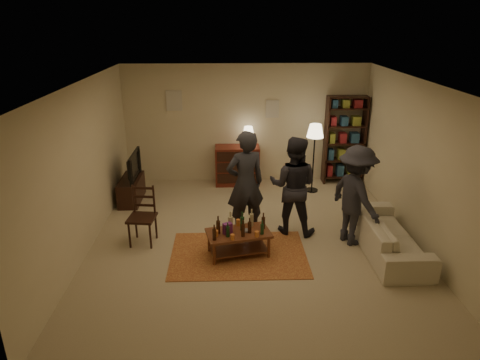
{
  "coord_description": "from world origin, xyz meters",
  "views": [
    {
      "loc": [
        -0.43,
        -6.57,
        3.65
      ],
      "look_at": [
        -0.22,
        0.1,
        1.09
      ],
      "focal_mm": 32.0,
      "sensor_mm": 36.0,
      "label": 1
    }
  ],
  "objects_px": {
    "dining_chair": "(143,213)",
    "bookshelf": "(344,139)",
    "tv_stand": "(131,184)",
    "dresser": "(238,164)",
    "coffee_table": "(238,234)",
    "floor_lamp": "(315,135)",
    "person_by_sofa": "(356,196)",
    "person_right": "(293,186)",
    "sofa": "(388,234)",
    "person_left": "(245,184)"
  },
  "relations": [
    {
      "from": "dining_chair",
      "to": "person_by_sofa",
      "type": "relative_size",
      "value": 0.59
    },
    {
      "from": "dining_chair",
      "to": "bookshelf",
      "type": "height_order",
      "value": "bookshelf"
    },
    {
      "from": "floor_lamp",
      "to": "person_left",
      "type": "bearing_deg",
      "value": -129.28
    },
    {
      "from": "dresser",
      "to": "sofa",
      "type": "distance_m",
      "value": 3.93
    },
    {
      "from": "dining_chair",
      "to": "tv_stand",
      "type": "xyz_separation_m",
      "value": [
        -0.57,
        1.76,
        -0.15
      ]
    },
    {
      "from": "coffee_table",
      "to": "dining_chair",
      "type": "height_order",
      "value": "dining_chair"
    },
    {
      "from": "dining_chair",
      "to": "person_left",
      "type": "height_order",
      "value": "person_left"
    },
    {
      "from": "dining_chair",
      "to": "floor_lamp",
      "type": "height_order",
      "value": "floor_lamp"
    },
    {
      "from": "tv_stand",
      "to": "person_by_sofa",
      "type": "relative_size",
      "value": 0.61
    },
    {
      "from": "dresser",
      "to": "person_right",
      "type": "relative_size",
      "value": 0.77
    },
    {
      "from": "coffee_table",
      "to": "floor_lamp",
      "type": "distance_m",
      "value": 3.32
    },
    {
      "from": "dining_chair",
      "to": "sofa",
      "type": "bearing_deg",
      "value": 0.38
    },
    {
      "from": "dining_chair",
      "to": "tv_stand",
      "type": "relative_size",
      "value": 0.96
    },
    {
      "from": "coffee_table",
      "to": "bookshelf",
      "type": "xyz_separation_m",
      "value": [
        2.51,
        3.25,
        0.66
      ]
    },
    {
      "from": "coffee_table",
      "to": "tv_stand",
      "type": "xyz_separation_m",
      "value": [
        -2.18,
        2.27,
        0.01
      ]
    },
    {
      "from": "person_left",
      "to": "person_right",
      "type": "distance_m",
      "value": 0.84
    },
    {
      "from": "dining_chair",
      "to": "tv_stand",
      "type": "height_order",
      "value": "tv_stand"
    },
    {
      "from": "person_left",
      "to": "person_right",
      "type": "height_order",
      "value": "person_left"
    },
    {
      "from": "coffee_table",
      "to": "person_right",
      "type": "bearing_deg",
      "value": 39.14
    },
    {
      "from": "tv_stand",
      "to": "person_left",
      "type": "xyz_separation_m",
      "value": [
        2.32,
        -1.49,
        0.56
      ]
    },
    {
      "from": "coffee_table",
      "to": "floor_lamp",
      "type": "bearing_deg",
      "value": 57.55
    },
    {
      "from": "dresser",
      "to": "person_by_sofa",
      "type": "relative_size",
      "value": 0.79
    },
    {
      "from": "bookshelf",
      "to": "person_by_sofa",
      "type": "relative_size",
      "value": 1.17
    },
    {
      "from": "dining_chair",
      "to": "bookshelf",
      "type": "distance_m",
      "value": 4.97
    },
    {
      "from": "person_right",
      "to": "person_by_sofa",
      "type": "bearing_deg",
      "value": 174.57
    },
    {
      "from": "dining_chair",
      "to": "sofa",
      "type": "relative_size",
      "value": 0.49
    },
    {
      "from": "dresser",
      "to": "floor_lamp",
      "type": "bearing_deg",
      "value": -16.38
    },
    {
      "from": "tv_stand",
      "to": "sofa",
      "type": "distance_m",
      "value": 5.14
    },
    {
      "from": "tv_stand",
      "to": "person_right",
      "type": "bearing_deg",
      "value": -24.94
    },
    {
      "from": "dresser",
      "to": "floor_lamp",
      "type": "distance_m",
      "value": 1.89
    },
    {
      "from": "sofa",
      "to": "person_by_sofa",
      "type": "relative_size",
      "value": 1.21
    },
    {
      "from": "floor_lamp",
      "to": "person_right",
      "type": "bearing_deg",
      "value": -111.12
    },
    {
      "from": "coffee_table",
      "to": "bookshelf",
      "type": "bearing_deg",
      "value": 52.29
    },
    {
      "from": "bookshelf",
      "to": "person_right",
      "type": "relative_size",
      "value": 1.14
    },
    {
      "from": "dining_chair",
      "to": "person_right",
      "type": "distance_m",
      "value": 2.63
    },
    {
      "from": "sofa",
      "to": "person_by_sofa",
      "type": "xyz_separation_m",
      "value": [
        -0.5,
        0.31,
        0.56
      ]
    },
    {
      "from": "dresser",
      "to": "floor_lamp",
      "type": "height_order",
      "value": "floor_lamp"
    },
    {
      "from": "sofa",
      "to": "person_by_sofa",
      "type": "height_order",
      "value": "person_by_sofa"
    },
    {
      "from": "tv_stand",
      "to": "dresser",
      "type": "xyz_separation_m",
      "value": [
        2.25,
        0.91,
        0.09
      ]
    },
    {
      "from": "person_right",
      "to": "person_left",
      "type": "bearing_deg",
      "value": 19.14
    },
    {
      "from": "sofa",
      "to": "bookshelf",
      "type": "bearing_deg",
      "value": -0.82
    },
    {
      "from": "tv_stand",
      "to": "floor_lamp",
      "type": "xyz_separation_m",
      "value": [
        3.9,
        0.43,
        0.89
      ]
    },
    {
      "from": "dining_chair",
      "to": "dresser",
      "type": "bearing_deg",
      "value": 64.37
    },
    {
      "from": "floor_lamp",
      "to": "person_right",
      "type": "relative_size",
      "value": 0.86
    },
    {
      "from": "person_right",
      "to": "floor_lamp",
      "type": "bearing_deg",
      "value": -93.44
    },
    {
      "from": "floor_lamp",
      "to": "person_by_sofa",
      "type": "xyz_separation_m",
      "value": [
        0.25,
        -2.32,
        -0.42
      ]
    },
    {
      "from": "tv_stand",
      "to": "bookshelf",
      "type": "xyz_separation_m",
      "value": [
        4.69,
        0.98,
        0.65
      ]
    },
    {
      "from": "person_right",
      "to": "dresser",
      "type": "bearing_deg",
      "value": -51.45
    },
    {
      "from": "coffee_table",
      "to": "person_left",
      "type": "xyz_separation_m",
      "value": [
        0.15,
        0.78,
        0.57
      ]
    },
    {
      "from": "tv_stand",
      "to": "floor_lamp",
      "type": "distance_m",
      "value": 4.02
    }
  ]
}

